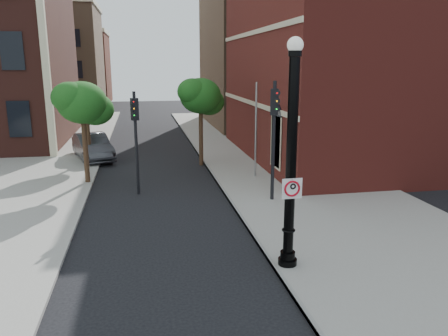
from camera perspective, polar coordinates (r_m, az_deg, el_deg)
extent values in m
plane|color=black|center=(12.80, -2.81, -13.26)|extent=(120.00, 120.00, 0.00)
cube|color=gray|center=(23.34, 8.40, -0.83)|extent=(8.00, 60.00, 0.12)
cube|color=gray|center=(30.80, -24.62, 1.55)|extent=(10.00, 50.00, 0.12)
cube|color=gray|center=(22.37, -1.21, -1.28)|extent=(0.10, 60.00, 0.14)
cube|color=maroon|center=(30.82, 24.53, 12.72)|extent=(22.00, 16.00, 12.00)
cube|color=black|center=(21.68, 6.83, 3.37)|extent=(0.08, 1.40, 2.40)
cube|color=beige|center=(26.26, 3.63, 8.49)|extent=(0.06, 16.00, 0.25)
cube|color=beige|center=(26.22, 3.77, 17.23)|extent=(0.06, 16.00, 0.25)
cube|color=beige|center=(28.89, -22.49, 14.93)|extent=(0.40, 0.40, 14.00)
cube|color=brown|center=(56.32, -22.08, 12.73)|extent=(12.00, 12.00, 12.00)
cube|color=maroon|center=(70.13, -19.84, 12.04)|extent=(12.00, 12.00, 10.00)
cube|color=brown|center=(44.92, 12.60, 14.71)|extent=(22.00, 14.00, 14.00)
cylinder|color=black|center=(13.02, 8.27, -12.21)|extent=(0.54, 0.54, 0.29)
cylinder|color=black|center=(12.91, 8.31, -11.24)|extent=(0.43, 0.43, 0.24)
cylinder|color=black|center=(12.04, 8.74, 0.63)|extent=(0.29, 0.29, 5.64)
torus|color=black|center=(12.61, 8.43, -8.02)|extent=(0.39, 0.39, 0.06)
cylinder|color=black|center=(11.75, 9.26, 14.55)|extent=(0.35, 0.35, 0.15)
sphere|color=silver|center=(11.76, 9.30, 15.59)|extent=(0.43, 0.43, 0.43)
cube|color=white|center=(12.06, 8.88, -2.67)|extent=(0.58, 0.03, 0.58)
cube|color=black|center=(11.99, 8.92, -1.46)|extent=(0.58, 0.02, 0.05)
cube|color=black|center=(12.13, 8.83, -3.87)|extent=(0.58, 0.02, 0.05)
cube|color=black|center=(11.97, 7.69, -2.75)|extent=(0.05, 0.01, 0.58)
cube|color=black|center=(12.15, 10.04, -2.59)|extent=(0.05, 0.01, 0.58)
torus|color=#B30717|center=(12.06, 8.88, -2.67)|extent=(0.46, 0.07, 0.46)
cube|color=#B30717|center=(12.06, 8.88, -2.67)|extent=(0.33, 0.01, 0.33)
cube|color=black|center=(12.04, 8.64, -2.69)|extent=(0.05, 0.01, 0.27)
torus|color=black|center=(12.05, 8.99, -2.38)|extent=(0.18, 0.06, 0.18)
cylinder|color=black|center=(11.99, 8.92, -1.48)|extent=(0.03, 0.02, 0.03)
imported|color=#2F3035|center=(27.97, -16.78, 2.66)|extent=(3.06, 5.15, 1.60)
cylinder|color=black|center=(19.70, -11.39, 3.09)|extent=(0.13, 0.13, 4.60)
cube|color=black|center=(19.49, -11.60, 7.53)|extent=(0.37, 0.35, 0.96)
sphere|color=#E50505|center=(19.32, -11.81, 8.47)|extent=(0.17, 0.17, 0.17)
sphere|color=#FF8C00|center=(19.34, -11.77, 7.62)|extent=(0.17, 0.17, 0.17)
sphere|color=#00E519|center=(19.37, -11.73, 6.77)|extent=(0.17, 0.17, 0.17)
cylinder|color=black|center=(18.25, 6.46, 3.24)|extent=(0.15, 0.15, 5.10)
cube|color=black|center=(18.03, 6.61, 8.56)|extent=(0.40, 0.39, 1.06)
sphere|color=#E50505|center=(17.86, 6.97, 9.71)|extent=(0.19, 0.19, 0.19)
sphere|color=#FF8C00|center=(17.89, 6.94, 8.69)|extent=(0.19, 0.19, 0.19)
sphere|color=#00E519|center=(17.91, 6.91, 7.67)|extent=(0.19, 0.19, 0.19)
cylinder|color=#999999|center=(22.04, 4.18, 4.77)|extent=(0.10, 0.10, 4.89)
cylinder|color=#312013|center=(22.08, -17.66, 2.64)|extent=(0.24, 0.24, 3.72)
ellipsoid|color=#124312|center=(21.81, -18.05, 8.12)|extent=(2.34, 2.34, 1.99)
ellipsoid|color=#124312|center=(22.20, -16.49, 7.35)|extent=(1.80, 1.80, 1.53)
ellipsoid|color=#124312|center=(21.54, -19.48, 8.67)|extent=(1.70, 1.70, 1.44)
cylinder|color=#312013|center=(26.86, -17.30, 4.00)|extent=(0.24, 0.24, 3.27)
ellipsoid|color=#124312|center=(26.64, -17.58, 7.97)|extent=(2.05, 2.05, 1.75)
ellipsoid|color=#124312|center=(26.99, -16.46, 7.41)|extent=(1.59, 1.59, 1.35)
ellipsoid|color=#124312|center=(26.40, -18.60, 8.36)|extent=(1.49, 1.49, 1.27)
cylinder|color=#312013|center=(25.18, -3.03, 4.54)|extent=(0.24, 0.24, 3.74)
ellipsoid|color=#124312|center=(24.94, -3.09, 9.39)|extent=(2.35, 2.35, 2.00)
ellipsoid|color=#124312|center=(25.47, -2.01, 8.64)|extent=(1.81, 1.81, 1.54)
ellipsoid|color=#124312|center=(24.55, -4.12, 9.94)|extent=(1.71, 1.71, 1.45)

